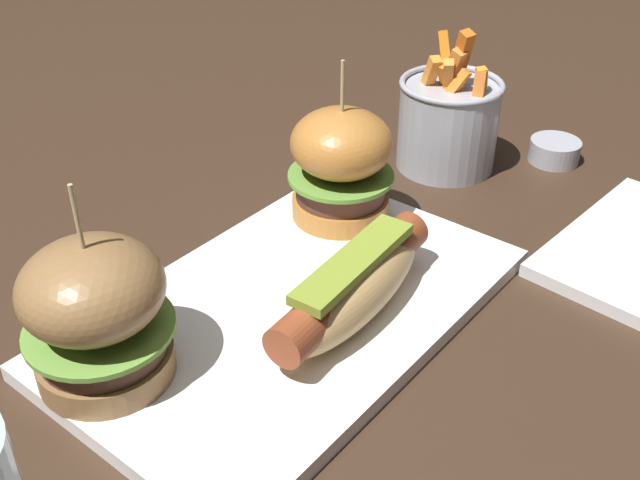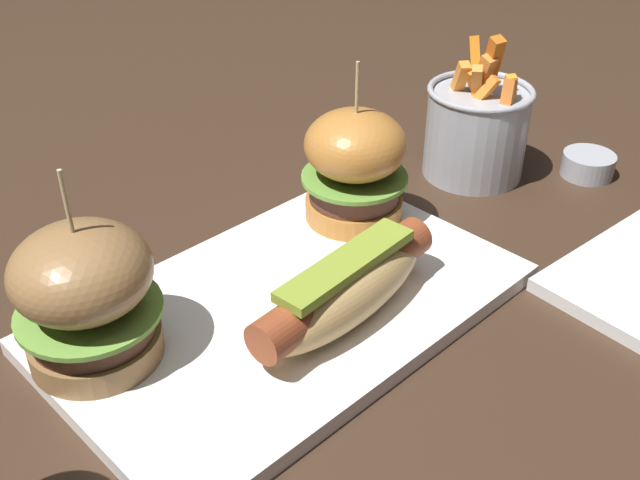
# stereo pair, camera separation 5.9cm
# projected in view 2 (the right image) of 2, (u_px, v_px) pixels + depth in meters

# --- Properties ---
(ground_plane) EXTENTS (3.00, 3.00, 0.00)m
(ground_plane) POSITION_uv_depth(u_px,v_px,m) (287.00, 314.00, 0.60)
(ground_plane) COLOR #382619
(platter_main) EXTENTS (0.37, 0.23, 0.01)m
(platter_main) POSITION_uv_depth(u_px,v_px,m) (287.00, 307.00, 0.60)
(platter_main) COLOR white
(platter_main) RESTS_ON ground
(hot_dog) EXTENTS (0.18, 0.06, 0.05)m
(hot_dog) POSITION_uv_depth(u_px,v_px,m) (346.00, 289.00, 0.56)
(hot_dog) COLOR tan
(hot_dog) RESTS_ON platter_main
(slider_left) EXTENTS (0.10, 0.10, 0.15)m
(slider_left) POSITION_uv_depth(u_px,v_px,m) (86.00, 295.00, 0.51)
(slider_left) COLOR olive
(slider_left) RESTS_ON platter_main
(slider_right) EXTENTS (0.10, 0.10, 0.15)m
(slider_right) POSITION_uv_depth(u_px,v_px,m) (355.00, 165.00, 0.67)
(slider_right) COLOR #B97532
(slider_right) RESTS_ON platter_main
(fries_bucket) EXTENTS (0.11, 0.11, 0.15)m
(fries_bucket) POSITION_uv_depth(u_px,v_px,m) (477.00, 129.00, 0.77)
(fries_bucket) COLOR #A8AAB2
(fries_bucket) RESTS_ON ground
(sauce_ramekin) EXTENTS (0.05, 0.05, 0.02)m
(sauce_ramekin) POSITION_uv_depth(u_px,v_px,m) (588.00, 164.00, 0.79)
(sauce_ramekin) COLOR #A8AAB2
(sauce_ramekin) RESTS_ON ground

